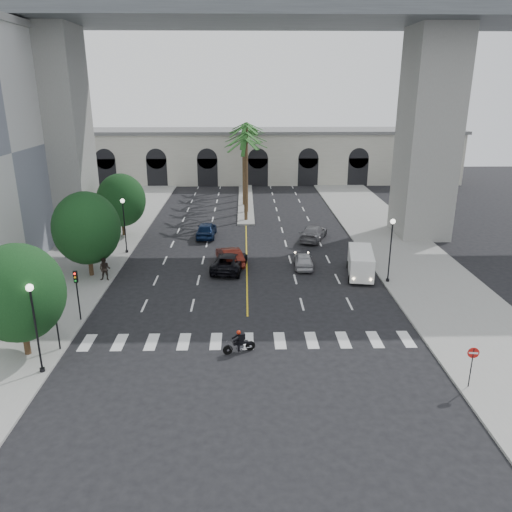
{
  "coord_description": "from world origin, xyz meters",
  "views": [
    {
      "loc": [
        -0.14,
        -29.34,
        15.05
      ],
      "look_at": [
        0.68,
        6.0,
        3.07
      ],
      "focal_mm": 35.0,
      "sensor_mm": 36.0,
      "label": 1
    }
  ],
  "objects_px": {
    "motorcycle_rider": "(240,342)",
    "car_c": "(229,261)",
    "traffic_signal_near": "(55,313)",
    "car_d": "(313,233)",
    "pedestrian_a": "(22,315)",
    "lamp_post_left_far": "(124,221)",
    "car_b": "(230,256)",
    "traffic_signal_far": "(77,287)",
    "cargo_van": "(361,263)",
    "pedestrian_b": "(105,269)",
    "do_not_enter_sign": "(472,359)",
    "lamp_post_right": "(391,245)",
    "car_e": "(206,230)",
    "lamp_post_left_near": "(35,321)",
    "car_a": "(303,260)"
  },
  "relations": [
    {
      "from": "motorcycle_rider",
      "to": "car_c",
      "type": "xyz_separation_m",
      "value": [
        -1.02,
        14.27,
        0.1
      ]
    },
    {
      "from": "traffic_signal_near",
      "to": "motorcycle_rider",
      "type": "bearing_deg",
      "value": -1.95
    },
    {
      "from": "car_d",
      "to": "pedestrian_a",
      "type": "distance_m",
      "value": 29.33
    },
    {
      "from": "lamp_post_left_far",
      "to": "traffic_signal_near",
      "type": "distance_m",
      "value": 18.51
    },
    {
      "from": "car_b",
      "to": "car_d",
      "type": "height_order",
      "value": "car_b"
    },
    {
      "from": "traffic_signal_far",
      "to": "cargo_van",
      "type": "bearing_deg",
      "value": 21.28
    },
    {
      "from": "pedestrian_b",
      "to": "lamp_post_left_far",
      "type": "bearing_deg",
      "value": 90.95
    },
    {
      "from": "do_not_enter_sign",
      "to": "lamp_post_right",
      "type": "bearing_deg",
      "value": 97.46
    },
    {
      "from": "car_c",
      "to": "car_d",
      "type": "height_order",
      "value": "car_c"
    },
    {
      "from": "lamp_post_left_far",
      "to": "car_d",
      "type": "bearing_deg",
      "value": 12.78
    },
    {
      "from": "pedestrian_b",
      "to": "motorcycle_rider",
      "type": "bearing_deg",
      "value": -44.79
    },
    {
      "from": "lamp_post_right",
      "to": "car_e",
      "type": "height_order",
      "value": "lamp_post_right"
    },
    {
      "from": "traffic_signal_near",
      "to": "pedestrian_a",
      "type": "distance_m",
      "value": 4.61
    },
    {
      "from": "lamp_post_left_far",
      "to": "car_e",
      "type": "bearing_deg",
      "value": 37.16
    },
    {
      "from": "lamp_post_left_near",
      "to": "car_e",
      "type": "xyz_separation_m",
      "value": [
        7.19,
        26.45,
        -2.4
      ]
    },
    {
      "from": "pedestrian_a",
      "to": "traffic_signal_near",
      "type": "bearing_deg",
      "value": -60.86
    },
    {
      "from": "car_b",
      "to": "car_e",
      "type": "height_order",
      "value": "car_e"
    },
    {
      "from": "traffic_signal_near",
      "to": "cargo_van",
      "type": "height_order",
      "value": "traffic_signal_near"
    },
    {
      "from": "lamp_post_right",
      "to": "motorcycle_rider",
      "type": "bearing_deg",
      "value": -137.54
    },
    {
      "from": "traffic_signal_far",
      "to": "pedestrian_b",
      "type": "xyz_separation_m",
      "value": [
        -0.2,
        7.26,
        -1.4
      ]
    },
    {
      "from": "traffic_signal_near",
      "to": "car_c",
      "type": "distance_m",
      "value": 17.1
    },
    {
      "from": "traffic_signal_near",
      "to": "motorcycle_rider",
      "type": "xyz_separation_m",
      "value": [
        10.82,
        -0.37,
        -1.85
      ]
    },
    {
      "from": "traffic_signal_near",
      "to": "traffic_signal_far",
      "type": "distance_m",
      "value": 4.0
    },
    {
      "from": "pedestrian_a",
      "to": "lamp_post_left_near",
      "type": "bearing_deg",
      "value": -79.29
    },
    {
      "from": "car_b",
      "to": "do_not_enter_sign",
      "type": "relative_size",
      "value": 1.91
    },
    {
      "from": "lamp_post_left_far",
      "to": "motorcycle_rider",
      "type": "relative_size",
      "value": 2.76
    },
    {
      "from": "car_d",
      "to": "pedestrian_a",
      "type": "xyz_separation_m",
      "value": [
        -21.6,
        -19.83,
        0.32
      ]
    },
    {
      "from": "car_c",
      "to": "car_b",
      "type": "bearing_deg",
      "value": -80.24
    },
    {
      "from": "traffic_signal_near",
      "to": "do_not_enter_sign",
      "type": "bearing_deg",
      "value": -11.15
    },
    {
      "from": "car_b",
      "to": "car_a",
      "type": "bearing_deg",
      "value": 155.56
    },
    {
      "from": "lamp_post_left_far",
      "to": "lamp_post_right",
      "type": "height_order",
      "value": "same"
    },
    {
      "from": "traffic_signal_far",
      "to": "car_e",
      "type": "height_order",
      "value": "traffic_signal_far"
    },
    {
      "from": "car_a",
      "to": "car_e",
      "type": "bearing_deg",
      "value": -43.84
    },
    {
      "from": "traffic_signal_near",
      "to": "motorcycle_rider",
      "type": "height_order",
      "value": "traffic_signal_near"
    },
    {
      "from": "lamp_post_left_far",
      "to": "motorcycle_rider",
      "type": "height_order",
      "value": "lamp_post_left_far"
    },
    {
      "from": "motorcycle_rider",
      "to": "car_b",
      "type": "height_order",
      "value": "car_b"
    },
    {
      "from": "lamp_post_left_near",
      "to": "car_b",
      "type": "distance_m",
      "value": 20.55
    },
    {
      "from": "traffic_signal_far",
      "to": "car_b",
      "type": "height_order",
      "value": "traffic_signal_far"
    },
    {
      "from": "lamp_post_right",
      "to": "car_c",
      "type": "relative_size",
      "value": 0.98
    },
    {
      "from": "traffic_signal_far",
      "to": "lamp_post_left_far",
      "type": "bearing_deg",
      "value": 90.4
    },
    {
      "from": "lamp_post_right",
      "to": "do_not_enter_sign",
      "type": "distance_m",
      "value": 15.07
    },
    {
      "from": "traffic_signal_near",
      "to": "pedestrian_b",
      "type": "relative_size",
      "value": 1.9
    },
    {
      "from": "car_a",
      "to": "pedestrian_a",
      "type": "bearing_deg",
      "value": 32.8
    },
    {
      "from": "lamp_post_left_near",
      "to": "motorcycle_rider",
      "type": "relative_size",
      "value": 2.76
    },
    {
      "from": "pedestrian_a",
      "to": "pedestrian_b",
      "type": "height_order",
      "value": "pedestrian_b"
    },
    {
      "from": "lamp_post_left_near",
      "to": "pedestrian_b",
      "type": "bearing_deg",
      "value": 90.42
    },
    {
      "from": "traffic_signal_near",
      "to": "car_e",
      "type": "relative_size",
      "value": 0.76
    },
    {
      "from": "traffic_signal_far",
      "to": "do_not_enter_sign",
      "type": "distance_m",
      "value": 24.38
    },
    {
      "from": "car_b",
      "to": "do_not_enter_sign",
      "type": "height_order",
      "value": "do_not_enter_sign"
    },
    {
      "from": "car_e",
      "to": "car_b",
      "type": "bearing_deg",
      "value": 109.18
    }
  ]
}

